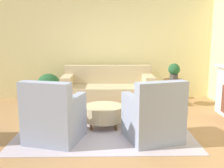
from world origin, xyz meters
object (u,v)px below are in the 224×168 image
armchair_right (154,118)px  ottoman_table (104,113)px  couch (108,90)px  potted_plant_floor (49,87)px  armchair_left (53,118)px  side_table (173,88)px  potted_plant_on_side_table (174,71)px

armchair_right → ottoman_table: bearing=139.6°
couch → potted_plant_floor: couch is taller
armchair_left → side_table: size_ratio=1.58×
potted_plant_on_side_table → couch: bearing=171.2°
ottoman_table → potted_plant_on_side_table: 2.34m
ottoman_table → potted_plant_on_side_table: size_ratio=1.89×
couch → potted_plant_on_side_table: 1.69m
couch → side_table: 1.61m
potted_plant_on_side_table → armchair_left: bearing=-138.0°
potted_plant_on_side_table → armchair_right: bearing=-111.3°
couch → ottoman_table: 1.78m
armchair_left → couch: bearing=70.5°
couch → potted_plant_floor: (-1.46, -0.08, 0.10)m
potted_plant_on_side_table → potted_plant_floor: 3.09m
armchair_left → potted_plant_on_side_table: 3.35m
couch → ottoman_table: (-0.09, -1.78, -0.07)m
armchair_right → potted_plant_floor: (-2.19, 2.39, 0.05)m
ottoman_table → potted_plant_on_side_table: potted_plant_on_side_table is taller
potted_plant_on_side_table → potted_plant_floor: (-3.05, 0.17, -0.41)m
ottoman_table → potted_plant_on_side_table: bearing=42.4°
side_table → potted_plant_floor: 3.06m
armchair_right → side_table: armchair_right is taller
side_table → potted_plant_floor: (-3.05, 0.17, 0.01)m
potted_plant_on_side_table → potted_plant_floor: bearing=176.8°
armchair_right → side_table: (0.86, 2.22, 0.04)m
couch → potted_plant_on_side_table: bearing=-8.8°
armchair_left → side_table: bearing=42.0°
armchair_left → potted_plant_floor: size_ratio=1.32×
armchair_right → ottoman_table: (-0.81, 0.69, -0.12)m
ottoman_table → potted_plant_floor: size_ratio=0.97×
armchair_left → potted_plant_on_side_table: bearing=42.0°
couch → potted_plant_on_side_table: potted_plant_on_side_table is taller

